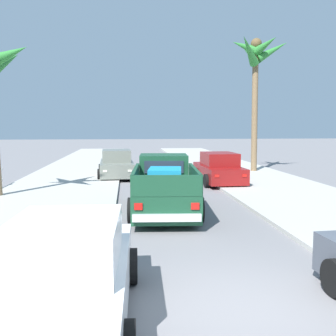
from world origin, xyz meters
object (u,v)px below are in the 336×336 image
at_px(pickup_truck, 164,187).
at_px(car_left_mid, 219,169).
at_px(car_right_mid, 66,275).
at_px(car_right_near, 117,165).
at_px(palm_tree_right_fore, 256,63).

distance_m(pickup_truck, car_left_mid, 6.85).
distance_m(pickup_truck, car_right_mid, 7.49).
height_order(car_right_near, car_right_mid, same).
relative_size(car_right_near, car_left_mid, 1.01).
xyz_separation_m(pickup_truck, palm_tree_right_fore, (6.54, 10.23, 5.83)).
height_order(pickup_truck, car_right_mid, pickup_truck).
bearing_deg(car_right_mid, car_left_mid, 67.63).
bearing_deg(palm_tree_right_fore, pickup_truck, -122.60).
height_order(car_right_mid, palm_tree_right_fore, palm_tree_right_fore).
height_order(car_left_mid, car_right_mid, same).
bearing_deg(car_right_near, palm_tree_right_fore, 9.74).
height_order(car_right_near, car_left_mid, same).
bearing_deg(car_left_mid, car_right_mid, -112.37).
bearing_deg(pickup_truck, car_right_mid, -106.46).
distance_m(car_right_near, car_left_mid, 5.83).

